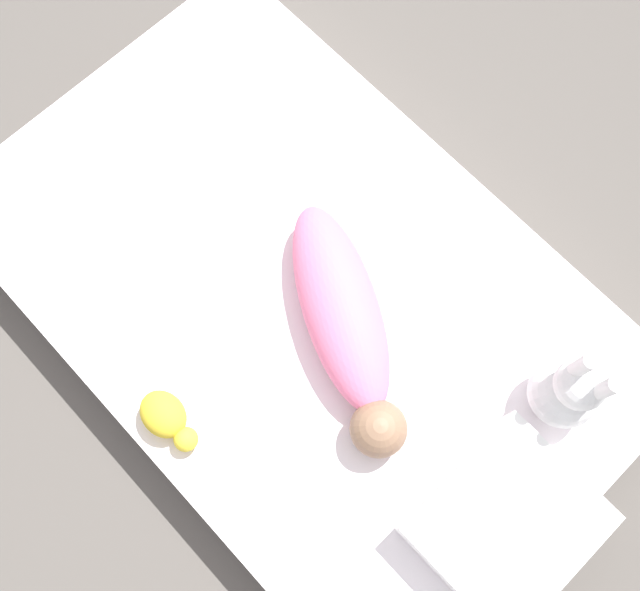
# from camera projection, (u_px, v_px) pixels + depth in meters

# --- Properties ---
(ground_plane) EXTENTS (12.00, 12.00, 0.00)m
(ground_plane) POSITION_uv_depth(u_px,v_px,m) (302.00, 306.00, 1.90)
(ground_plane) COLOR #514C47
(bed_mattress) EXTENTS (1.59, 1.01, 0.14)m
(bed_mattress) POSITION_uv_depth(u_px,v_px,m) (302.00, 298.00, 1.83)
(bed_mattress) COLOR white
(bed_mattress) RESTS_ON ground_plane
(swaddled_baby) EXTENTS (0.58, 0.38, 0.13)m
(swaddled_baby) POSITION_uv_depth(u_px,v_px,m) (346.00, 324.00, 1.67)
(swaddled_baby) COLOR pink
(swaddled_baby) RESTS_ON bed_mattress
(pillow) EXTENTS (0.30, 0.35, 0.11)m
(pillow) POSITION_uv_depth(u_px,v_px,m) (506.00, 523.00, 1.56)
(pillow) COLOR white
(pillow) RESTS_ON bed_mattress
(bunny_plush) EXTENTS (0.15, 0.15, 0.32)m
(bunny_plush) POSITION_uv_depth(u_px,v_px,m) (569.00, 390.00, 1.58)
(bunny_plush) COLOR white
(bunny_plush) RESTS_ON bed_mattress
(turtle_plush) EXTENTS (0.16, 0.09, 0.08)m
(turtle_plush) POSITION_uv_depth(u_px,v_px,m) (167.00, 418.00, 1.64)
(turtle_plush) COLOR yellow
(turtle_plush) RESTS_ON bed_mattress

